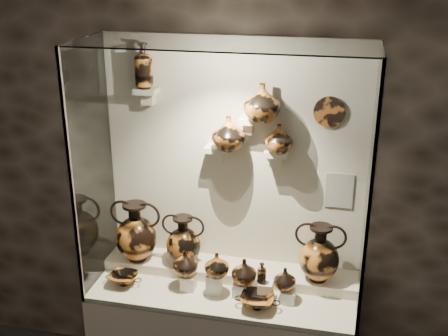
{
  "coord_description": "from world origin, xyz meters",
  "views": [
    {
      "loc": [
        0.69,
        -0.85,
        2.86
      ],
      "look_at": [
        -0.02,
        2.27,
        1.63
      ],
      "focal_mm": 45.0,
      "sensor_mm": 36.0,
      "label": 1
    }
  ],
  "objects_px": {
    "jug_b": "(217,265)",
    "lekythos_small": "(262,272)",
    "amphora_left": "(136,232)",
    "kylix_left": "(124,278)",
    "amphora_right": "(320,253)",
    "amphora_mid": "(183,240)",
    "lekythos_tall": "(144,63)",
    "jug_e": "(285,279)",
    "kylix_right": "(257,300)",
    "ovoid_vase_b": "(262,102)",
    "ovoid_vase_c": "(279,138)",
    "jug_a": "(185,263)",
    "jug_c": "(244,271)",
    "ovoid_vase_a": "(229,133)"
  },
  "relations": [
    {
      "from": "amphora_right",
      "to": "jug_c",
      "type": "bearing_deg",
      "value": -151.52
    },
    {
      "from": "jug_c",
      "to": "ovoid_vase_a",
      "type": "bearing_deg",
      "value": 119.32
    },
    {
      "from": "ovoid_vase_a",
      "to": "lekythos_small",
      "type": "bearing_deg",
      "value": -43.54
    },
    {
      "from": "jug_a",
      "to": "ovoid_vase_b",
      "type": "xyz_separation_m",
      "value": [
        0.43,
        0.22,
        1.02
      ]
    },
    {
      "from": "jug_a",
      "to": "ovoid_vase_a",
      "type": "xyz_separation_m",
      "value": [
        0.23,
        0.23,
        0.81
      ]
    },
    {
      "from": "jug_a",
      "to": "kylix_right",
      "type": "distance_m",
      "value": 0.52
    },
    {
      "from": "jug_c",
      "to": "lekythos_small",
      "type": "bearing_deg",
      "value": -13.64
    },
    {
      "from": "jug_e",
      "to": "kylix_right",
      "type": "relative_size",
      "value": 0.54
    },
    {
      "from": "jug_a",
      "to": "amphora_left",
      "type": "bearing_deg",
      "value": 147.36
    },
    {
      "from": "kylix_right",
      "to": "ovoid_vase_a",
      "type": "bearing_deg",
      "value": 105.5
    },
    {
      "from": "jug_a",
      "to": "ovoid_vase_b",
      "type": "bearing_deg",
      "value": 16.79
    },
    {
      "from": "jug_b",
      "to": "lekythos_small",
      "type": "bearing_deg",
      "value": -12.55
    },
    {
      "from": "amphora_left",
      "to": "lekythos_small",
      "type": "xyz_separation_m",
      "value": [
        0.89,
        -0.18,
        -0.08
      ]
    },
    {
      "from": "amphora_right",
      "to": "jug_a",
      "type": "relative_size",
      "value": 2.27
    },
    {
      "from": "lekythos_tall",
      "to": "ovoid_vase_b",
      "type": "height_order",
      "value": "lekythos_tall"
    },
    {
      "from": "jug_b",
      "to": "ovoid_vase_a",
      "type": "bearing_deg",
      "value": 72.28
    },
    {
      "from": "jug_a",
      "to": "kylix_right",
      "type": "bearing_deg",
      "value": -23.67
    },
    {
      "from": "amphora_right",
      "to": "lekythos_small",
      "type": "relative_size",
      "value": 2.49
    },
    {
      "from": "amphora_mid",
      "to": "lekythos_small",
      "type": "bearing_deg",
      "value": -28.67
    },
    {
      "from": "jug_b",
      "to": "ovoid_vase_c",
      "type": "bearing_deg",
      "value": 25.83
    },
    {
      "from": "amphora_right",
      "to": "lekythos_small",
      "type": "xyz_separation_m",
      "value": [
        -0.34,
        -0.2,
        -0.06
      ]
    },
    {
      "from": "amphora_left",
      "to": "kylix_left",
      "type": "xyz_separation_m",
      "value": [
        -0.01,
        -0.22,
        -0.23
      ]
    },
    {
      "from": "amphora_left",
      "to": "lekythos_small",
      "type": "bearing_deg",
      "value": -17.9
    },
    {
      "from": "jug_b",
      "to": "lekythos_tall",
      "type": "height_order",
      "value": "lekythos_tall"
    },
    {
      "from": "amphora_mid",
      "to": "lekythos_tall",
      "type": "bearing_deg",
      "value": 151.38
    },
    {
      "from": "kylix_right",
      "to": "lekythos_tall",
      "type": "xyz_separation_m",
      "value": [
        -0.8,
        0.39,
        1.34
      ]
    },
    {
      "from": "lekythos_small",
      "to": "amphora_mid",
      "type": "bearing_deg",
      "value": 162.18
    },
    {
      "from": "jug_e",
      "to": "lekythos_small",
      "type": "xyz_separation_m",
      "value": [
        -0.14,
        -0.02,
        0.04
      ]
    },
    {
      "from": "amphora_left",
      "to": "lekythos_tall",
      "type": "bearing_deg",
      "value": 48.41
    },
    {
      "from": "amphora_mid",
      "to": "jug_e",
      "type": "xyz_separation_m",
      "value": [
        0.7,
        -0.17,
        -0.09
      ]
    },
    {
      "from": "jug_c",
      "to": "kylix_left",
      "type": "bearing_deg",
      "value": 179.49
    },
    {
      "from": "ovoid_vase_c",
      "to": "lekythos_small",
      "type": "bearing_deg",
      "value": -117.94
    },
    {
      "from": "kylix_left",
      "to": "jug_e",
      "type": "bearing_deg",
      "value": -13.76
    },
    {
      "from": "jug_c",
      "to": "ovoid_vase_c",
      "type": "height_order",
      "value": "ovoid_vase_c"
    },
    {
      "from": "kylix_left",
      "to": "lekythos_tall",
      "type": "xyz_separation_m",
      "value": [
        0.09,
        0.32,
        1.35
      ]
    },
    {
      "from": "amphora_mid",
      "to": "ovoid_vase_b",
      "type": "height_order",
      "value": "ovoid_vase_b"
    },
    {
      "from": "amphora_right",
      "to": "jug_b",
      "type": "relative_size",
      "value": 2.36
    },
    {
      "from": "jug_e",
      "to": "kylix_right",
      "type": "height_order",
      "value": "jug_e"
    },
    {
      "from": "amphora_mid",
      "to": "kylix_left",
      "type": "distance_m",
      "value": 0.46
    },
    {
      "from": "lekythos_tall",
      "to": "ovoid_vase_b",
      "type": "relative_size",
      "value": 1.35
    },
    {
      "from": "kylix_right",
      "to": "jug_b",
      "type": "bearing_deg",
      "value": 140.04
    },
    {
      "from": "lekythos_tall",
      "to": "amphora_right",
      "type": "bearing_deg",
      "value": -26.23
    },
    {
      "from": "amphora_right",
      "to": "kylix_left",
      "type": "xyz_separation_m",
      "value": [
        -1.24,
        -0.23,
        -0.21
      ]
    },
    {
      "from": "ovoid_vase_c",
      "to": "amphora_mid",
      "type": "bearing_deg",
      "value": 167.35
    },
    {
      "from": "lekythos_small",
      "to": "ovoid_vase_b",
      "type": "bearing_deg",
      "value": 106.13
    },
    {
      "from": "amphora_mid",
      "to": "kylix_right",
      "type": "xyz_separation_m",
      "value": [
        0.55,
        -0.3,
        -0.19
      ]
    },
    {
      "from": "jug_e",
      "to": "ovoid_vase_b",
      "type": "height_order",
      "value": "ovoid_vase_b"
    },
    {
      "from": "amphora_right",
      "to": "jug_a",
      "type": "xyz_separation_m",
      "value": [
        -0.83,
        -0.18,
        -0.08
      ]
    },
    {
      "from": "jug_e",
      "to": "lekythos_small",
      "type": "height_order",
      "value": "lekythos_small"
    },
    {
      "from": "jug_c",
      "to": "amphora_right",
      "type": "bearing_deg",
      "value": 17.11
    }
  ]
}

